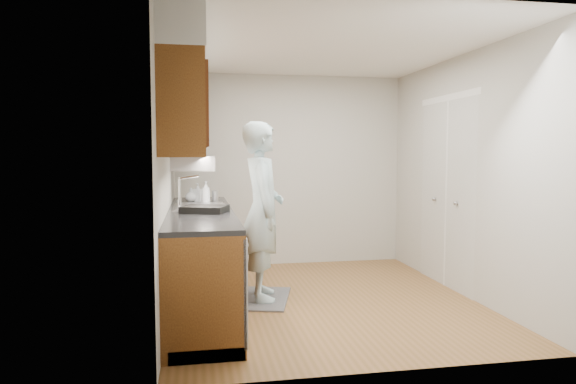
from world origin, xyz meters
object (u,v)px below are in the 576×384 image
object	(u,v)px
person	(263,199)
steel_can	(215,197)
dish_rack	(205,209)
soap_bottle_b	(198,192)
soap_bottle_a	(206,192)
soap_bottle_c	(191,195)

from	to	relation	value
person	steel_can	size ratio (longest dim) A/B	15.29
dish_rack	soap_bottle_b	bearing A→B (deg)	112.60
soap_bottle_b	dish_rack	world-z (taller)	soap_bottle_b
person	steel_can	distance (m)	0.72
steel_can	person	bearing A→B (deg)	-51.46
steel_can	soap_bottle_a	bearing A→B (deg)	-136.48
person	soap_bottle_c	xyz separation A→B (m)	(-0.71, 0.70, -0.00)
soap_bottle_c	dish_rack	xyz separation A→B (m)	(0.13, -1.06, -0.05)
steel_can	soap_bottle_b	bearing A→B (deg)	140.28
soap_bottle_a	dish_rack	world-z (taller)	soap_bottle_a
soap_bottle_b	steel_can	size ratio (longest dim) A/B	1.57
soap_bottle_a	soap_bottle_b	bearing A→B (deg)	108.50
person	soap_bottle_c	world-z (taller)	person
dish_rack	soap_bottle_c	bearing A→B (deg)	116.85
soap_bottle_b	soap_bottle_c	size ratio (longest dim) A/B	1.32
soap_bottle_a	steel_can	size ratio (longest dim) A/B	1.82
person	dish_rack	bearing A→B (deg)	124.94
soap_bottle_a	steel_can	bearing A→B (deg)	43.52
dish_rack	person	bearing A→B (deg)	51.94
person	soap_bottle_b	size ratio (longest dim) A/B	9.71
soap_bottle_c	dish_rack	world-z (taller)	soap_bottle_c
person	dish_rack	xyz separation A→B (m)	(-0.58, -0.36, -0.05)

